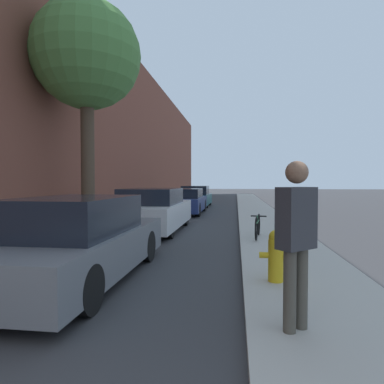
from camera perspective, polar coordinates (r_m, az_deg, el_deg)
ground_plane at (r=16.14m, az=1.19°, el=-4.07°), size 120.00×120.00×0.00m
sidewalk_left at (r=16.71m, az=-8.77°, el=-3.69°), size 2.00×52.00×0.12m
sidewalk_right at (r=16.07m, az=11.54°, el=-3.92°), size 2.00×52.00×0.12m
building_facade_left at (r=17.28m, az=-13.21°, el=10.90°), size 0.70×52.00×8.80m
parked_car_grey at (r=5.87m, az=-18.82°, el=-8.03°), size 1.73×4.47×1.40m
parked_car_white at (r=11.17m, az=-6.68°, el=-3.18°), size 1.90×4.67×1.42m
parked_car_navy at (r=17.07m, az=-1.24°, el=-1.64°), size 1.87×4.49×1.29m
parked_car_teal at (r=22.10m, az=0.64°, el=-0.82°), size 1.86×4.11×1.37m
street_tree_near at (r=10.90m, az=-17.66°, el=21.25°), size 3.15×3.15×6.81m
fire_hydrant at (r=5.31m, az=14.21°, el=-10.47°), size 0.49×0.23×0.79m
pedestrian at (r=3.57m, az=17.49°, el=-6.84°), size 0.45×0.43×1.74m
bicycle at (r=9.25m, az=11.22°, el=-5.77°), size 0.44×1.49×0.61m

